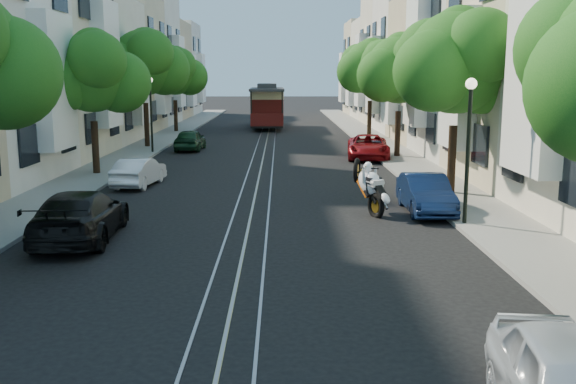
{
  "coord_description": "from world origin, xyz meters",
  "views": [
    {
      "loc": [
        0.94,
        -14.16,
        4.33
      ],
      "look_at": [
        1.15,
        3.85,
        1.07
      ],
      "focal_mm": 40.0,
      "sensor_mm": 36.0,
      "label": 1
    }
  ],
  "objects_px": {
    "lamp_east": "(469,129)",
    "parked_car_w_near": "(80,215)",
    "parked_car_w_far": "(190,140)",
    "sportbike_rider": "(369,185)",
    "tree_w_c": "(145,64)",
    "tree_w_d": "(175,73)",
    "tree_e_c": "(401,71)",
    "cable_car": "(267,104)",
    "parked_car_e_mid": "(426,194)",
    "lamp_west": "(151,103)",
    "tree_e_d": "(371,68)",
    "parked_car_w_mid": "(139,172)",
    "tree_w_b": "(93,75)",
    "tree_e_b": "(458,65)",
    "parked_car_e_far": "(368,147)"
  },
  "relations": [
    {
      "from": "tree_e_d",
      "to": "parked_car_e_far",
      "type": "xyz_separation_m",
      "value": [
        -1.66,
        -11.28,
        -4.23
      ]
    },
    {
      "from": "tree_w_d",
      "to": "parked_car_w_near",
      "type": "distance_m",
      "value": 33.73
    },
    {
      "from": "tree_w_c",
      "to": "parked_car_w_far",
      "type": "distance_m",
      "value": 5.37
    },
    {
      "from": "lamp_east",
      "to": "parked_car_w_mid",
      "type": "relative_size",
      "value": 1.21
    },
    {
      "from": "parked_car_e_far",
      "to": "tree_w_b",
      "type": "bearing_deg",
      "value": -150.3
    },
    {
      "from": "cable_car",
      "to": "tree_w_c",
      "type": "bearing_deg",
      "value": -115.09
    },
    {
      "from": "lamp_west",
      "to": "parked_car_w_far",
      "type": "xyz_separation_m",
      "value": [
        1.9,
        1.71,
        -2.22
      ]
    },
    {
      "from": "tree_e_b",
      "to": "tree_w_b",
      "type": "distance_m",
      "value": 15.25
    },
    {
      "from": "lamp_east",
      "to": "parked_car_w_near",
      "type": "xyz_separation_m",
      "value": [
        -10.7,
        -1.42,
        -2.17
      ]
    },
    {
      "from": "tree_e_d",
      "to": "parked_car_w_mid",
      "type": "bearing_deg",
      "value": -121.19
    },
    {
      "from": "cable_car",
      "to": "parked_car_w_near",
      "type": "xyz_separation_m",
      "value": [
        -4.24,
        -37.7,
        -1.34
      ]
    },
    {
      "from": "tree_w_c",
      "to": "lamp_west",
      "type": "relative_size",
      "value": 1.71
    },
    {
      "from": "tree_e_c",
      "to": "parked_car_e_mid",
      "type": "xyz_separation_m",
      "value": [
        -1.66,
        -13.97,
        -3.99
      ]
    },
    {
      "from": "tree_e_d",
      "to": "parked_car_w_far",
      "type": "xyz_separation_m",
      "value": [
        -11.66,
        -7.26,
        -4.24
      ]
    },
    {
      "from": "lamp_west",
      "to": "cable_car",
      "type": "relative_size",
      "value": 0.47
    },
    {
      "from": "tree_w_c",
      "to": "parked_car_e_far",
      "type": "distance_m",
      "value": 14.49
    },
    {
      "from": "tree_w_d",
      "to": "tree_e_d",
      "type": "bearing_deg",
      "value": -19.15
    },
    {
      "from": "sportbike_rider",
      "to": "parked_car_e_far",
      "type": "distance_m",
      "value": 14.04
    },
    {
      "from": "tree_e_c",
      "to": "lamp_east",
      "type": "distance_m",
      "value": 16.1
    },
    {
      "from": "tree_e_c",
      "to": "sportbike_rider",
      "type": "xyz_separation_m",
      "value": [
        -3.52,
        -14.2,
        -3.64
      ]
    },
    {
      "from": "tree_w_b",
      "to": "parked_car_w_far",
      "type": "xyz_separation_m",
      "value": [
        2.74,
        9.74,
        -3.77
      ]
    },
    {
      "from": "tree_w_c",
      "to": "tree_w_d",
      "type": "height_order",
      "value": "tree_w_c"
    },
    {
      "from": "sportbike_rider",
      "to": "parked_car_e_mid",
      "type": "relative_size",
      "value": 0.54
    },
    {
      "from": "lamp_west",
      "to": "parked_car_e_mid",
      "type": "xyz_separation_m",
      "value": [
        11.9,
        -15.99,
        -2.23
      ]
    },
    {
      "from": "tree_e_b",
      "to": "cable_car",
      "type": "relative_size",
      "value": 0.75
    },
    {
      "from": "lamp_east",
      "to": "parked_car_w_mid",
      "type": "distance_m",
      "value": 13.35
    },
    {
      "from": "lamp_east",
      "to": "cable_car",
      "type": "height_order",
      "value": "lamp_east"
    },
    {
      "from": "lamp_west",
      "to": "tree_w_b",
      "type": "bearing_deg",
      "value": -95.97
    },
    {
      "from": "lamp_west",
      "to": "cable_car",
      "type": "bearing_deg",
      "value": 71.45
    },
    {
      "from": "lamp_east",
      "to": "sportbike_rider",
      "type": "bearing_deg",
      "value": 145.25
    },
    {
      "from": "parked_car_w_near",
      "to": "parked_car_w_mid",
      "type": "bearing_deg",
      "value": -90.49
    },
    {
      "from": "tree_w_d",
      "to": "parked_car_e_far",
      "type": "relative_size",
      "value": 1.42
    },
    {
      "from": "parked_car_w_mid",
      "to": "cable_car",
      "type": "bearing_deg",
      "value": -91.44
    },
    {
      "from": "parked_car_w_far",
      "to": "tree_w_b",
      "type": "bearing_deg",
      "value": 76.5
    },
    {
      "from": "parked_car_w_mid",
      "to": "tree_w_b",
      "type": "bearing_deg",
      "value": -41.27
    },
    {
      "from": "tree_w_b",
      "to": "cable_car",
      "type": "xyz_separation_m",
      "value": [
        6.98,
        26.31,
        -2.39
      ]
    },
    {
      "from": "sportbike_rider",
      "to": "parked_car_w_near",
      "type": "distance_m",
      "value": 8.75
    },
    {
      "from": "tree_e_b",
      "to": "tree_w_c",
      "type": "distance_m",
      "value": 21.53
    },
    {
      "from": "tree_e_d",
      "to": "lamp_west",
      "type": "xyz_separation_m",
      "value": [
        -13.56,
        -8.98,
        -2.02
      ]
    },
    {
      "from": "lamp_west",
      "to": "parked_car_e_far",
      "type": "height_order",
      "value": "lamp_west"
    },
    {
      "from": "parked_car_w_near",
      "to": "parked_car_w_far",
      "type": "distance_m",
      "value": 21.13
    },
    {
      "from": "lamp_east",
      "to": "parked_car_w_far",
      "type": "relative_size",
      "value": 1.13
    },
    {
      "from": "tree_w_d",
      "to": "parked_car_w_far",
      "type": "xyz_separation_m",
      "value": [
        2.74,
        -12.26,
        -3.97
      ]
    },
    {
      "from": "lamp_east",
      "to": "parked_car_w_mid",
      "type": "xyz_separation_m",
      "value": [
        -11.01,
        7.21,
        -2.28
      ]
    },
    {
      "from": "lamp_east",
      "to": "parked_car_e_far",
      "type": "distance_m",
      "value": 15.86
    },
    {
      "from": "tree_w_d",
      "to": "lamp_west",
      "type": "relative_size",
      "value": 1.57
    },
    {
      "from": "tree_w_b",
      "to": "sportbike_rider",
      "type": "height_order",
      "value": "tree_w_b"
    },
    {
      "from": "tree_e_d",
      "to": "cable_car",
      "type": "xyz_separation_m",
      "value": [
        -7.42,
        9.31,
        -2.86
      ]
    },
    {
      "from": "lamp_east",
      "to": "parked_car_w_near",
      "type": "distance_m",
      "value": 11.01
    },
    {
      "from": "tree_e_b",
      "to": "tree_w_b",
      "type": "bearing_deg",
      "value": 160.85
    }
  ]
}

